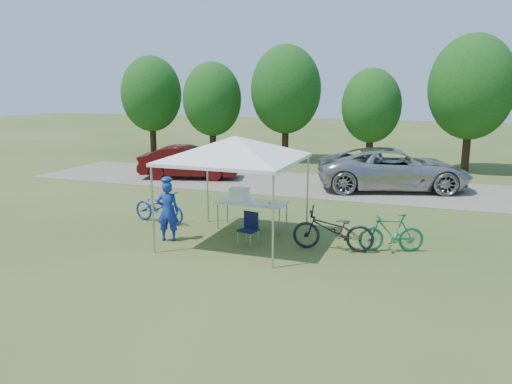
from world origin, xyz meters
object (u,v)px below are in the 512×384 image
cooler (239,194)px  bike_dark (333,230)px  bike_blue (159,207)px  folding_table (252,203)px  minivan (393,169)px  sedan (189,162)px  folding_chair (250,226)px  cyclist (168,211)px  bike_green (391,233)px

cooler → bike_dark: bearing=-20.3°
bike_blue → folding_table: bearing=-74.7°
folding_table → cooler: (-0.39, 0.00, 0.23)m
minivan → sedan: size_ratio=1.36×
folding_table → minivan: size_ratio=0.33×
cooler → sedan: 8.11m
folding_table → minivan: (3.19, 6.98, 0.08)m
folding_chair → cooler: (-0.82, 1.33, 0.48)m
folding_table → bike_dark: size_ratio=0.97×
folding_chair → cyclist: (-2.10, -0.42, 0.30)m
sedan → bike_dark: bearing=-148.7°
folding_table → bike_blue: bearing=-174.0°
folding_chair → bike_green: bearing=23.9°
folding_chair → bike_green: 3.47m
folding_table → cooler: cooler is taller
bike_dark → minivan: minivan is taller
folding_chair → minivan: size_ratio=0.14×
folding_table → folding_chair: bearing=-72.1°
folding_chair → cyclist: cyclist is taller
folding_chair → sedan: (-5.75, 7.76, 0.23)m
cooler → sedan: size_ratio=0.12×
cyclist → cooler: bearing=-144.2°
folding_table → folding_chair: 1.42m
folding_chair → bike_green: size_ratio=0.53×
cyclist → sedan: (-3.65, 8.18, -0.07)m
cyclist → sedan: bearing=-83.9°
bike_green → sedan: size_ratio=0.37×
cyclist → bike_dark: cyclist is taller
cooler → sedan: (-4.93, 6.43, -0.25)m
cooler → minivan: bearing=62.9°
folding_chair → bike_blue: bearing=175.4°
cooler → cyclist: bearing=-126.2°
bike_blue → cyclist: bearing=-132.6°
folding_table → cooler: size_ratio=3.74×
folding_table → bike_dark: 2.73m
folding_chair → bike_blue: size_ratio=0.47×
cyclist → bike_green: cyclist is taller
cyclist → folding_table: bearing=-151.6°
bike_dark → folding_chair: bearing=-88.4°
folding_chair → sedan: size_ratio=0.20×
folding_chair → sedan: bearing=139.7°
bike_dark → sedan: size_ratio=0.47×
cooler → cyclist: size_ratio=0.33×
bike_blue → sedan: sedan is taller
folding_chair → cooler: size_ratio=1.63×
folding_chair → bike_blue: (-3.23, 1.03, -0.03)m
folding_chair → bike_dark: size_ratio=0.42×
minivan → sedan: bearing=76.3°
bike_blue → minivan: size_ratio=0.31×
folding_chair → sedan: sedan is taller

